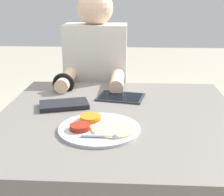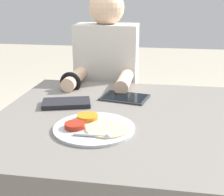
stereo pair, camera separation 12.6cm
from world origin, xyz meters
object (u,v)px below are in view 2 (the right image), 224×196
object	(u,v)px
red_notebook	(66,103)
person_diner	(107,97)
tablet_device	(126,97)
thali_tray	(94,127)

from	to	relation	value
red_notebook	person_diner	world-z (taller)	person_diner
tablet_device	person_diner	xyz separation A→B (m)	(-0.16, 0.40, -0.14)
red_notebook	thali_tray	bearing A→B (deg)	-53.07
tablet_device	red_notebook	bearing A→B (deg)	-150.62
red_notebook	tablet_device	bearing A→B (deg)	29.38
thali_tray	person_diner	xyz separation A→B (m)	(-0.09, 0.76, -0.14)
red_notebook	person_diner	size ratio (longest dim) A/B	0.19
tablet_device	thali_tray	bearing A→B (deg)	-101.10
thali_tray	red_notebook	distance (m)	0.29
person_diner	thali_tray	bearing A→B (deg)	-83.27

